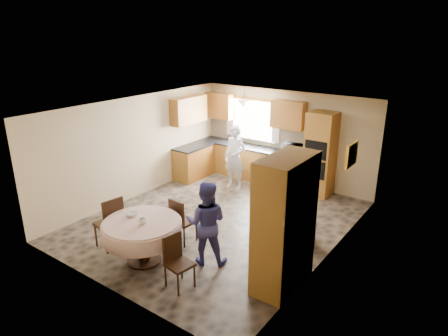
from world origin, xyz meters
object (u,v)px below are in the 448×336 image
Objects in this scene: cupboard at (284,224)px; person_sink at (235,157)px; chair_back at (181,219)px; sideboard at (282,208)px; chair_left at (111,221)px; chair_right at (177,259)px; oven_tower at (320,154)px; person_dining at (206,223)px; dining_table at (142,230)px.

cupboard reaches higher than person_sink.
chair_back is 0.56× the size of person_sink.
person_sink reaches higher than sideboard.
chair_right is at bearing 93.08° from chair_left.
cupboard is (0.95, -1.79, 0.67)m from sideboard.
oven_tower is 4.07m from cupboard.
sideboard is at bearing -32.37° from person_sink.
chair_back is (-1.17, -3.89, -0.54)m from oven_tower.
person_dining is (-0.05, 0.84, 0.28)m from chair_right.
person_sink is (-3.03, 3.05, -0.27)m from cupboard.
cupboard is 1.47m from person_dining.
sideboard is (0.12, -2.14, -0.62)m from oven_tower.
oven_tower is at bearing 23.16° from person_sink.
chair_left reaches higher than dining_table.
person_dining is at bearing 119.33° from chair_left.
chair_left is 1.90m from person_dining.
oven_tower is 2.02× the size of chair_left.
chair_back is at bearing -106.73° from oven_tower.
dining_table is 1.00m from chair_right.
oven_tower is 2.23m from sideboard.
person_dining is (1.76, 0.69, 0.20)m from chair_left.
oven_tower is 2.36× the size of chair_right.
oven_tower is 0.96× the size of cupboard.
cupboard is at bearing -48.58° from sideboard.
cupboard reaches higher than oven_tower.
person_dining is (0.82, -0.23, 0.26)m from chair_back.
person_dining reaches higher than chair_back.
oven_tower is 5.27m from chair_left.
person_dining is (1.61, -3.24, -0.07)m from person_sink.
dining_table is at bearing -160.08° from cupboard.
sideboard is 2.06m from person_dining.
oven_tower is 4.14m from person_dining.
dining_table is at bearing -104.51° from sideboard.
chair_back is at bearing -113.02° from sideboard.
person_dining is at bearing 166.87° from chair_back.
cupboard reaches higher than person_dining.
chair_back reaches higher than dining_table.
cupboard is 1.57× the size of dining_table.
dining_table is (-1.28, -4.78, -0.43)m from oven_tower.
person_sink is (0.15, 3.92, 0.26)m from chair_left.
chair_left is at bearing -113.67° from oven_tower.
chair_right is (1.80, -0.16, -0.08)m from chair_left.
chair_right reaches higher than sideboard.
oven_tower is 1.72× the size of sideboard.
chair_left is (-0.83, -0.02, -0.05)m from dining_table.
oven_tower is at bearing 106.69° from sideboard.
person_dining is (-1.42, -0.19, -0.33)m from cupboard.
chair_left is at bearing 46.89° from chair_back.
cupboard is 2.32m from chair_back.
dining_table is 1.51× the size of chair_back.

